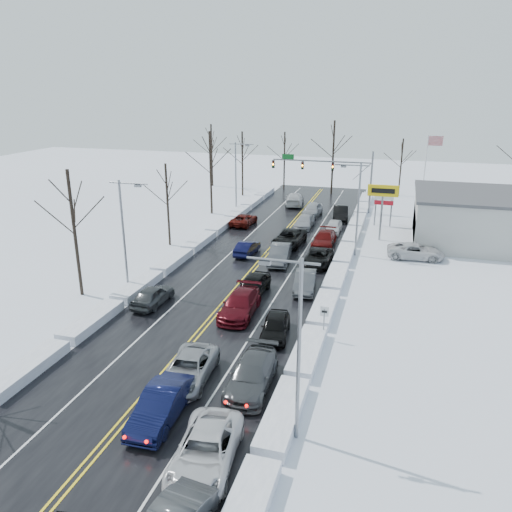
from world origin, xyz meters
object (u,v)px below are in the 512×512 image
(oncoming_car_0, at_px, (247,254))
(traffic_signal_mast, at_px, (332,169))
(tires_plus_sign, at_px, (383,194))
(flagpole, at_px, (426,168))

(oncoming_car_0, bearing_deg, traffic_signal_mast, -101.37)
(tires_plus_sign, height_order, oncoming_car_0, tires_plus_sign)
(flagpole, distance_m, oncoming_car_0, 28.99)
(traffic_signal_mast, xyz_separation_m, oncoming_car_0, (-5.22, -20.76, -5.48))
(tires_plus_sign, height_order, flagpole, flagpole)
(tires_plus_sign, distance_m, flagpole, 14.79)
(flagpole, relative_size, oncoming_car_0, 2.39)
(tires_plus_sign, xyz_separation_m, flagpole, (4.67, 14.01, 0.93))
(tires_plus_sign, relative_size, oncoming_car_0, 1.44)
(traffic_signal_mast, relative_size, flagpole, 1.33)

